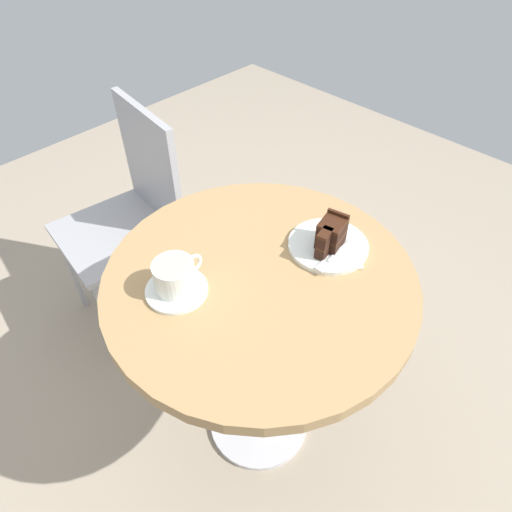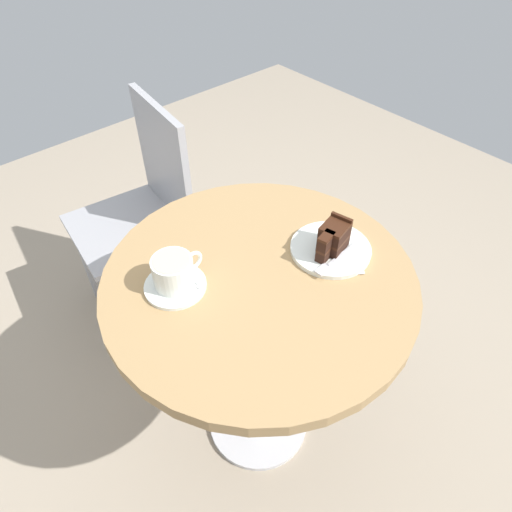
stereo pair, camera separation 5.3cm
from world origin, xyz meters
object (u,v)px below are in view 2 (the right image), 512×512
Objects in this scene: cake_slice at (333,238)px; fork at (333,261)px; napkin at (336,256)px; coffee_cup at (174,271)px; saucer at (175,286)px; teaspoon at (193,280)px; cake_plate at (330,249)px; cafe_chair at (146,202)px.

cake_slice is 0.06m from fork.
coffee_cup is at bearing 152.19° from napkin.
cake_slice is at bearing -24.66° from saucer.
teaspoon is 0.34m from cake_slice.
cake_slice reaches higher than napkin.
cake_slice is at bearing -134.97° from cake_plate.
cake_plate is 0.79m from cafe_chair.
coffee_cup is 0.37m from fork.
cake_slice is 0.59× the size of napkin.
fork is at bearing -132.72° from cake_plate.
saucer is 0.92× the size of fork.
saucer is at bearing -14.96° from cafe_chair.
saucer is 1.35× the size of cake_slice.
cake_slice is at bearing -25.47° from coffee_cup.
cafe_chair is (-0.07, 0.79, -0.24)m from fork.
napkin is (0.35, -0.18, -0.00)m from saucer.
coffee_cup is 0.63× the size of cake_plate.
coffee_cup is 0.71× the size of napkin.
teaspoon is at bearing 156.59° from cake_plate.
fork reaches higher than napkin.
cake_plate is 0.04m from cake_slice.
napkin is at bearing -27.01° from saucer.
teaspoon is 0.91× the size of cake_slice.
cafe_chair is (0.24, 0.59, -0.28)m from coffee_cup.
coffee_cup is (0.00, 0.00, 0.04)m from saucer.
coffee_cup is 1.20× the size of cake_slice.
cake_plate is at bearing 45.03° from cake_slice.
teaspoon is at bearing 152.76° from napkin.
cafe_chair reaches higher than saucer.
saucer is 0.38m from cake_plate.
teaspoon is 0.69m from cafe_chair.
napkin is at bearing -157.16° from fork.
saucer is 0.38m from cake_slice.
teaspoon is (0.04, -0.02, 0.01)m from saucer.
saucer is at bearing -121.32° from teaspoon.
teaspoon reaches higher than cake_plate.
fork is at bearing 12.56° from cafe_chair.
napkin is (0.31, -0.16, -0.01)m from teaspoon.
cake_plate is 1.29× the size of fork.
coffee_cup is 0.82× the size of fork.
cake_slice reaches higher than saucer.
cafe_chair is at bearing 154.58° from teaspoon.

